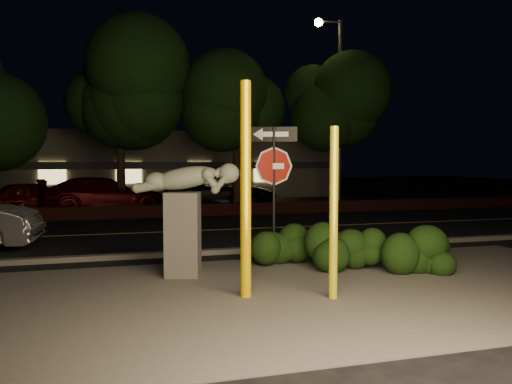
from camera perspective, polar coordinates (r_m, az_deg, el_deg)
ground at (r=19.21m, az=-7.50°, el=-3.21°), size 90.00×90.00×0.00m
patio at (r=8.64m, az=3.31°, el=-11.52°), size 14.00×6.00×0.02m
road at (r=16.27m, az=-5.97°, el=-4.41°), size 80.00×8.00×0.01m
lane_marking at (r=16.27m, az=-5.97°, el=-4.37°), size 80.00×0.12×0.00m
curb at (r=12.29m, az=-2.69°, el=-6.74°), size 80.00×0.25×0.12m
brick_wall at (r=20.46m, az=-8.03°, el=-2.10°), size 40.00×0.35×0.50m
parking_lot at (r=26.12m, az=-9.72°, el=-1.43°), size 40.00×12.00×0.01m
building at (r=33.98m, az=-11.19°, el=3.07°), size 22.00×10.20×4.00m
tree_far_b at (r=22.41m, az=-15.37°, el=13.19°), size 5.20×5.20×8.41m
tree_far_c at (r=22.56m, az=-2.24°, el=12.24°), size 4.80×4.80×7.84m
tree_far_d at (r=24.63m, az=9.07°, el=10.89°), size 4.40×4.40×7.42m
yellow_pole_left at (r=8.13m, az=-1.19°, el=0.16°), size 0.18×0.18×3.55m
yellow_pole_right at (r=8.17m, az=8.86°, el=-2.45°), size 0.14×0.14×2.82m
signpost at (r=10.98m, az=2.06°, el=2.93°), size 0.96×0.38×3.00m
sculpture at (r=9.79m, az=-8.15°, el=-1.70°), size 2.06×1.06×2.21m
hedge_center at (r=10.91m, az=2.36°, el=-5.86°), size 1.99×1.38×0.94m
hedge_right at (r=10.65m, az=10.74°, el=-5.61°), size 1.83×1.12×1.14m
hedge_far_right at (r=10.64m, az=18.34°, el=-6.08°), size 1.70×1.40×1.01m
streetlight at (r=23.90m, az=9.09°, el=10.69°), size 1.32×0.43×8.80m
parked_car_red at (r=23.17m, az=-23.93°, el=-0.59°), size 4.44×2.92×1.41m
parked_car_darkred at (r=22.76m, az=-16.99°, el=-0.32°), size 5.65×3.03×1.56m
parked_car_dark at (r=24.40m, az=-3.95°, el=0.03°), size 5.89×3.79×1.51m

